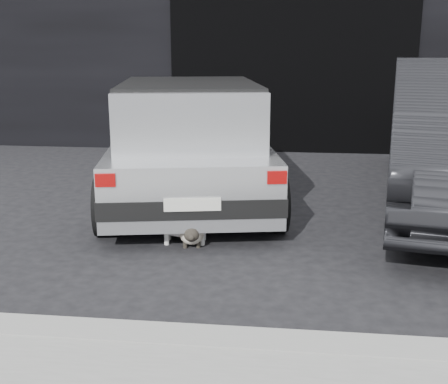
# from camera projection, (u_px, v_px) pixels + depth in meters

# --- Properties ---
(ground) EXTENTS (80.00, 80.00, 0.00)m
(ground) POSITION_uv_depth(u_px,v_px,m) (191.00, 219.00, 5.85)
(ground) COLOR black
(ground) RESTS_ON ground
(building_facade) EXTENTS (34.00, 4.00, 5.00)m
(building_facade) POSITION_uv_depth(u_px,v_px,m) (293.00, 6.00, 10.87)
(building_facade) COLOR black
(building_facade) RESTS_ON ground
(garage_opening) EXTENTS (4.00, 0.10, 2.60)m
(garage_opening) POSITION_uv_depth(u_px,v_px,m) (291.00, 74.00, 9.25)
(garage_opening) COLOR black
(garage_opening) RESTS_ON ground
(curb) EXTENTS (18.00, 0.25, 0.12)m
(curb) POSITION_uv_depth(u_px,v_px,m) (284.00, 349.00, 3.22)
(curb) COLOR gray
(curb) RESTS_ON ground
(silver_hatchback) EXTENTS (2.37, 3.95, 1.37)m
(silver_hatchback) POSITION_uv_depth(u_px,v_px,m) (189.00, 136.00, 6.40)
(silver_hatchback) COLOR silver
(silver_hatchback) RESTS_ON ground
(cat_siamese) EXTENTS (0.31, 0.70, 0.24)m
(cat_siamese) POSITION_uv_depth(u_px,v_px,m) (192.00, 233.00, 5.07)
(cat_siamese) COLOR beige
(cat_siamese) RESTS_ON ground
(cat_white) EXTENTS (0.82, 0.32, 0.38)m
(cat_white) POSITION_uv_depth(u_px,v_px,m) (189.00, 223.00, 5.10)
(cat_white) COLOR white
(cat_white) RESTS_ON ground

